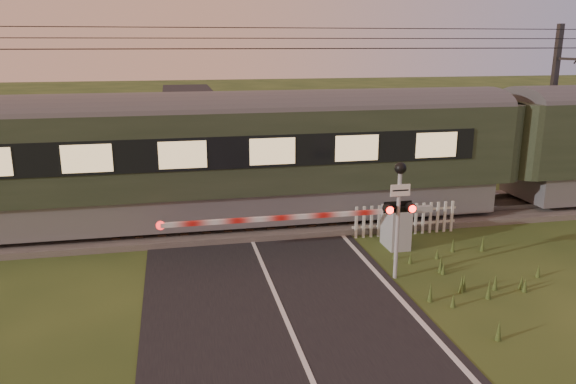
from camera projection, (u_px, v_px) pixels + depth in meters
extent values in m
plane|color=#263B16|center=(286.00, 320.00, 11.88)|extent=(160.00, 160.00, 0.00)
cube|color=black|center=(286.00, 319.00, 11.87)|extent=(6.00, 140.00, 0.02)
cube|color=#47423D|center=(245.00, 223.00, 18.01)|extent=(140.00, 3.40, 0.24)
cube|color=slate|center=(248.00, 224.00, 17.27)|extent=(140.00, 0.08, 0.14)
cube|color=slate|center=(242.00, 211.00, 18.64)|extent=(140.00, 0.08, 0.14)
cube|color=#2D2116|center=(245.00, 219.00, 17.97)|extent=(0.24, 2.20, 0.06)
cylinder|color=black|center=(243.00, 49.00, 16.32)|extent=(120.00, 0.02, 0.02)
cylinder|color=black|center=(240.00, 49.00, 16.89)|extent=(120.00, 0.02, 0.02)
cylinder|color=black|center=(241.00, 28.00, 16.45)|extent=(120.00, 0.02, 0.02)
cylinder|color=black|center=(241.00, 38.00, 16.53)|extent=(120.00, 0.02, 0.02)
cube|color=slate|center=(184.00, 204.00, 17.44)|extent=(19.76, 2.61, 0.98)
cube|color=#263221|center=(182.00, 150.00, 17.00)|extent=(20.58, 2.84, 2.45)
cylinder|color=#4C4C4F|center=(180.00, 109.00, 16.68)|extent=(20.58, 0.99, 0.99)
cube|color=#FFD893|center=(183.00, 155.00, 15.58)|extent=(17.70, 0.04, 0.76)
cube|color=gray|center=(396.00, 227.00, 15.97)|extent=(0.58, 0.90, 1.17)
cylinder|color=gray|center=(391.00, 228.00, 15.94)|extent=(0.13, 0.13, 1.17)
cube|color=gray|center=(416.00, 209.00, 15.96)|extent=(0.96, 0.17, 0.17)
cube|color=red|center=(281.00, 218.00, 15.18)|extent=(6.37, 0.12, 0.12)
cylinder|color=red|center=(160.00, 225.00, 14.55)|extent=(0.23, 0.04, 0.23)
cylinder|color=gray|center=(397.00, 227.00, 13.64)|extent=(0.10, 0.10, 2.68)
cube|color=white|center=(400.00, 190.00, 13.34)|extent=(0.49, 0.03, 0.29)
sphere|color=black|center=(400.00, 168.00, 13.27)|extent=(0.29, 0.29, 0.29)
cube|color=black|center=(398.00, 208.00, 13.52)|extent=(0.67, 0.05, 0.05)
cylinder|color=#FF140C|center=(390.00, 210.00, 13.29)|extent=(0.18, 0.02, 0.18)
cylinder|color=#FF140C|center=(413.00, 209.00, 13.40)|extent=(0.18, 0.02, 0.18)
cube|color=black|center=(398.00, 207.00, 13.56)|extent=(0.71, 0.02, 0.29)
cube|color=silver|center=(404.00, 224.00, 17.09)|extent=(3.33, 0.04, 0.06)
cube|color=silver|center=(405.00, 210.00, 16.97)|extent=(3.33, 0.04, 0.06)
cube|color=#2D2D30|center=(551.00, 109.00, 21.81)|extent=(0.20, 0.20, 6.36)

